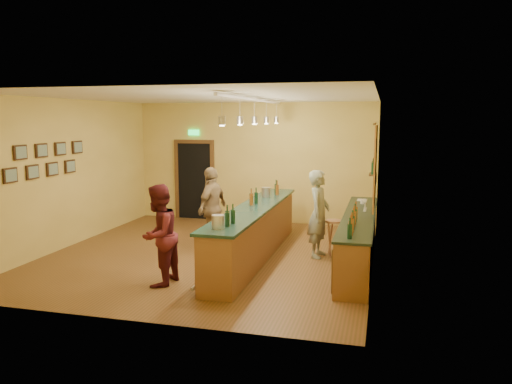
% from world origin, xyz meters
% --- Properties ---
extents(floor, '(7.00, 7.00, 0.00)m').
position_xyz_m(floor, '(0.00, 0.00, 0.00)').
color(floor, brown).
rests_on(floor, ground).
extents(ceiling, '(6.50, 7.00, 0.02)m').
position_xyz_m(ceiling, '(0.00, 0.00, 3.20)').
color(ceiling, silver).
rests_on(ceiling, wall_back).
extents(wall_back, '(6.50, 0.02, 3.20)m').
position_xyz_m(wall_back, '(0.00, 3.50, 1.60)').
color(wall_back, gold).
rests_on(wall_back, floor).
extents(wall_front, '(6.50, 0.02, 3.20)m').
position_xyz_m(wall_front, '(0.00, -3.50, 1.60)').
color(wall_front, gold).
rests_on(wall_front, floor).
extents(wall_left, '(0.02, 7.00, 3.20)m').
position_xyz_m(wall_left, '(-3.25, 0.00, 1.60)').
color(wall_left, gold).
rests_on(wall_left, floor).
extents(wall_right, '(0.02, 7.00, 3.20)m').
position_xyz_m(wall_right, '(3.25, 0.00, 1.60)').
color(wall_right, gold).
rests_on(wall_right, floor).
extents(doorway, '(1.15, 0.09, 2.48)m').
position_xyz_m(doorway, '(-1.70, 3.47, 1.13)').
color(doorway, black).
rests_on(doorway, wall_back).
extents(tapestry, '(0.03, 1.40, 1.60)m').
position_xyz_m(tapestry, '(3.23, 0.40, 1.85)').
color(tapestry, maroon).
rests_on(tapestry, wall_right).
extents(bottle_shelf, '(0.17, 0.55, 0.54)m').
position_xyz_m(bottle_shelf, '(3.17, 1.90, 1.67)').
color(bottle_shelf, '#523318').
rests_on(bottle_shelf, wall_right).
extents(picture_grid, '(0.06, 2.20, 0.70)m').
position_xyz_m(picture_grid, '(-3.21, -0.75, 1.95)').
color(picture_grid, '#382111').
rests_on(picture_grid, wall_left).
extents(back_counter, '(0.60, 4.55, 1.27)m').
position_xyz_m(back_counter, '(2.97, 0.18, 0.49)').
color(back_counter, brown).
rests_on(back_counter, floor).
extents(tasting_bar, '(0.74, 5.10, 1.38)m').
position_xyz_m(tasting_bar, '(0.93, -0.00, 0.61)').
color(tasting_bar, brown).
rests_on(tasting_bar, floor).
extents(pendant_track, '(0.11, 4.60, 0.50)m').
position_xyz_m(pendant_track, '(0.93, -0.00, 2.98)').
color(pendant_track, silver).
rests_on(pendant_track, ceiling).
extents(bartender, '(0.48, 0.68, 1.76)m').
position_xyz_m(bartender, '(2.16, 0.41, 0.88)').
color(bartender, gray).
rests_on(bartender, floor).
extents(customer_a, '(0.70, 0.87, 1.71)m').
position_xyz_m(customer_a, '(-0.20, -2.00, 0.85)').
color(customer_a, '#59191E').
rests_on(customer_a, floor).
extents(customer_b, '(0.61, 1.10, 1.77)m').
position_xyz_m(customer_b, '(-0.13, 0.49, 0.88)').
color(customer_b, '#997A51').
rests_on(customer_b, floor).
extents(bar_stool, '(0.35, 0.35, 0.73)m').
position_xyz_m(bar_stool, '(2.45, 0.60, 0.58)').
color(bar_stool, '#AA704C').
rests_on(bar_stool, floor).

